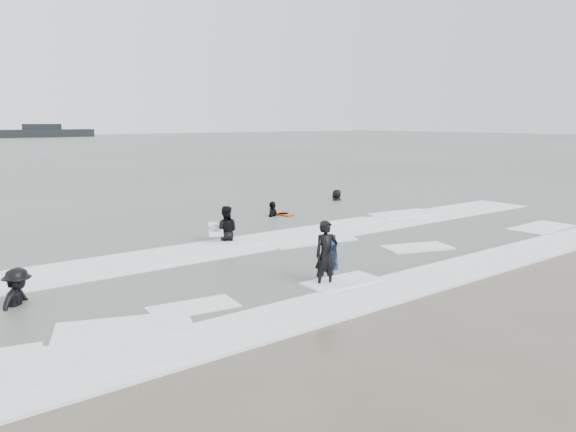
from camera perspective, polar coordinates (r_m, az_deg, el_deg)
ground at (r=16.04m, az=10.98°, el=-6.28°), size 320.00×320.00×0.00m
surfer_centre at (r=15.00m, az=3.88°, el=-7.25°), size 0.75×0.58×1.82m
surfer_wading at (r=20.40m, az=-6.33°, el=-2.72°), size 1.17×1.11×1.90m
surfer_breaker at (r=14.85m, az=-25.66°, el=-8.40°), size 1.31×1.30×1.82m
surfer_right_near at (r=25.64m, az=-1.56°, el=-0.10°), size 1.16×1.01×1.88m
surfer_right_far at (r=30.67m, az=4.97°, el=1.49°), size 0.97×0.72×1.80m
surf_foam at (r=18.60m, az=2.44°, el=-3.76°), size 30.03×9.06×0.09m
bodyboards at (r=20.32m, az=-1.60°, el=-1.27°), size 6.22×10.08×1.25m
vessel_horizon at (r=155.63m, az=-23.68°, el=7.78°), size 24.72×4.41×3.35m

